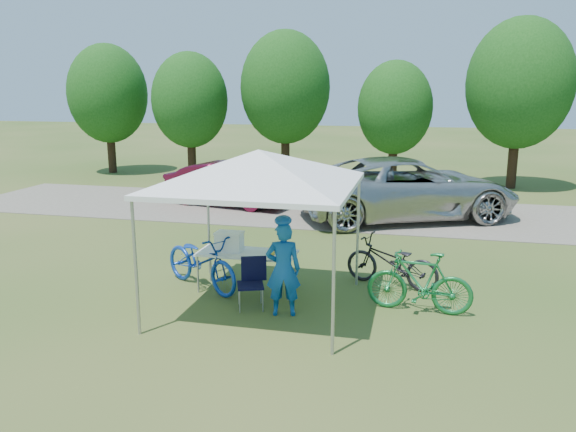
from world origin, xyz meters
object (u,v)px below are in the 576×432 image
folding_chair (252,278)px  cooler (229,241)px  minivan (407,188)px  bike_blue (201,261)px  cyclist (283,269)px  bike_green (420,282)px  sedan (228,184)px  folding_table (247,254)px  bike_dark (391,262)px

folding_chair → cooler: bearing=111.6°
minivan → bike_blue: bearing=128.3°
cyclist → minivan: (1.77, 7.79, 0.11)m
folding_chair → bike_blue: size_ratio=0.42×
bike_green → sedan: (-6.09, 7.75, 0.17)m
folding_table → sedan: bearing=111.8°
folding_chair → bike_dark: size_ratio=0.47×
bike_dark → sedan: (-5.56, 6.59, 0.22)m
cyclist → sedan: 9.26m
cooler → bike_blue: bearing=-172.0°
bike_green → minivan: size_ratio=0.28×
sedan → cyclist: bearing=-143.2°
folding_table → bike_blue: 0.90m
bike_blue → sedan: bearing=47.4°
cooler → cyclist: cyclist is taller
folding_table → folding_chair: bearing=-66.8°
folding_chair → cyclist: size_ratio=0.55×
bike_green → cyclist: bearing=-68.6°
folding_chair → bike_dark: bearing=13.9°
folding_chair → sedan: (-3.28, 8.16, 0.19)m
bike_dark → minivan: (0.09, 5.98, 0.42)m
folding_chair → bike_dark: bike_dark is taller
cooler → cyclist: 1.61m
bike_dark → minivan: 5.99m
folding_table → bike_dark: bearing=17.8°
bike_blue → bike_green: (4.01, -0.25, -0.01)m
bike_green → folding_table: bearing=-91.1°
bike_blue → cyclist: bearing=-84.6°
folding_table → minivan: minivan is taller
cooler → bike_blue: size_ratio=0.24×
bike_blue → folding_table: bearing=-53.3°
cyclist → bike_green: (2.20, 0.65, -0.26)m
cyclist → cooler: bearing=-50.6°
folding_table → minivan: 7.33m
bike_blue → bike_green: size_ratio=1.17×
cooler → cyclist: bearing=-37.5°
folding_table → cyclist: cyclist is taller
bike_blue → bike_green: bearing=-61.7°
bike_dark → minivan: minivan is taller
minivan → cyclist: bearing=143.0°
minivan → sedan: 5.70m
folding_chair → minivan: 7.92m
bike_green → bike_blue: bearing=-88.7°
folding_chair → bike_green: (2.82, 0.41, 0.02)m
folding_table → sedan: size_ratio=0.44×
bike_blue → bike_green: bike_blue is taller
folding_chair → cooler: (-0.66, 0.73, 0.42)m
cyclist → minivan: 7.99m
cooler → sedan: 7.88m
folding_chair → bike_blue: bike_blue is taller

